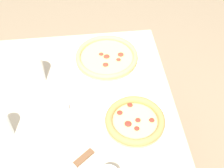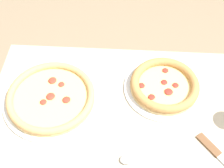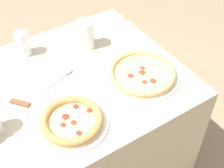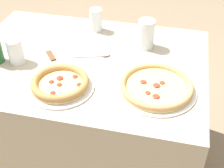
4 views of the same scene
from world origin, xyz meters
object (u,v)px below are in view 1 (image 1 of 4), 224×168
object	(u,v)px
spoon	(68,112)
glass_iced_tea	(35,70)
glass_lemonade	(2,126)
knife	(72,167)
pizza_veggie	(135,121)
pizza_margherita	(107,57)

from	to	relation	value
spoon	glass_iced_tea	bearing A→B (deg)	33.68
glass_lemonade	knife	bearing A→B (deg)	-124.33
knife	pizza_veggie	bearing A→B (deg)	-57.44
glass_iced_tea	pizza_margherita	bearing A→B (deg)	-74.17
glass_iced_tea	spoon	xyz separation A→B (m)	(-0.21, -0.14, -0.06)
pizza_margherita	glass_iced_tea	bearing A→B (deg)	105.83
pizza_margherita	spoon	bearing A→B (deg)	147.08
pizza_margherita	glass_iced_tea	xyz separation A→B (m)	(-0.10, 0.34, 0.05)
glass_lemonade	spoon	xyz separation A→B (m)	(0.08, -0.25, -0.05)
pizza_margherita	glass_lemonade	distance (m)	0.59
pizza_veggie	glass_iced_tea	bearing A→B (deg)	54.00
spoon	pizza_veggie	bearing A→B (deg)	-108.20
pizza_margherita	glass_iced_tea	world-z (taller)	glass_iced_tea
spoon	knife	bearing A→B (deg)	-177.60
pizza_margherita	spoon	xyz separation A→B (m)	(-0.31, 0.20, -0.01)
knife	spoon	bearing A→B (deg)	2.40
knife	spoon	distance (m)	0.26
pizza_veggie	glass_iced_tea	distance (m)	0.51
pizza_veggie	glass_lemonade	xyz separation A→B (m)	(0.01, 0.52, 0.04)
pizza_veggie	spoon	size ratio (longest dim) A/B	1.58
glass_lemonade	spoon	size ratio (longest dim) A/B	0.67
pizza_margherita	knife	world-z (taller)	pizza_margherita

